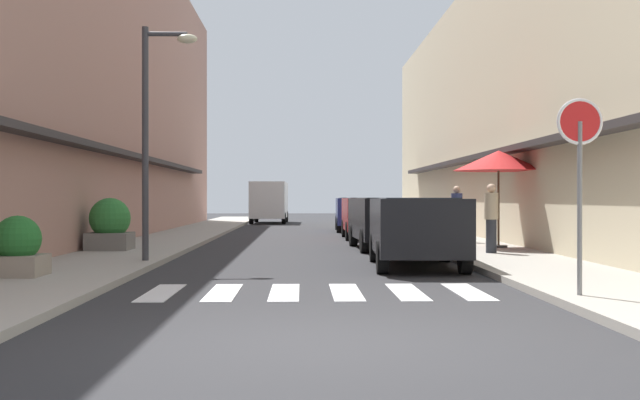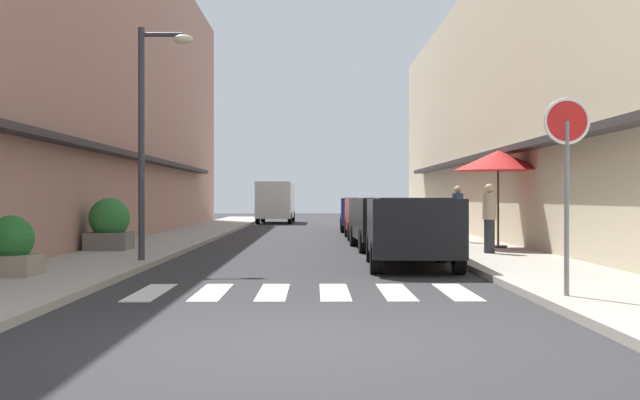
{
  "view_description": "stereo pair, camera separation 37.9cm",
  "coord_description": "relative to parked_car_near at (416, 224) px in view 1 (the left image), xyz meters",
  "views": [
    {
      "loc": [
        -0.22,
        -7.81,
        1.47
      ],
      "look_at": [
        0.33,
        14.74,
        1.4
      ],
      "focal_mm": 43.42,
      "sensor_mm": 36.0,
      "label": 1
    },
    {
      "loc": [
        0.16,
        -7.81,
        1.47
      ],
      "look_at": [
        0.33,
        14.74,
        1.4
      ],
      "focal_mm": 43.42,
      "sensor_mm": 36.0,
      "label": 2
    }
  ],
  "objects": [
    {
      "name": "crosswalk",
      "position": [
        -2.2,
        -4.22,
        -0.92
      ],
      "size": [
        5.2,
        2.2,
        0.01
      ],
      "color": "silver",
      "rests_on": "ground_plane"
    },
    {
      "name": "delivery_van",
      "position": [
        -4.25,
        28.38,
        0.48
      ],
      "size": [
        2.09,
        5.43,
        2.37
      ],
      "color": "silver",
      "rests_on": "ground_plane"
    },
    {
      "name": "planter_corner",
      "position": [
        -7.32,
        -2.72,
        -0.32
      ],
      "size": [
        0.89,
        0.89,
        1.04
      ],
      "color": "gray",
      "rests_on": "sidewalk_left"
    },
    {
      "name": "planter_midblock",
      "position": [
        -7.39,
        3.99,
        -0.17
      ],
      "size": [
        1.09,
        1.09,
        1.34
      ],
      "color": "slate",
      "rests_on": "sidewalk_left"
    },
    {
      "name": "building_row_right",
      "position": [
        6.16,
        9.93,
        3.73
      ],
      "size": [
        5.5,
        40.6,
        9.31
      ],
      "color": "beige",
      "rests_on": "ground_plane"
    },
    {
      "name": "sidewalk_left",
      "position": [
        -6.76,
        8.78,
        -0.86
      ],
      "size": [
        2.62,
        60.05,
        0.12
      ],
      "primitive_type": "cube",
      "color": "#9E998E",
      "rests_on": "ground_plane"
    },
    {
      "name": "building_row_left",
      "position": [
        -10.57,
        9.93,
        4.8
      ],
      "size": [
        5.5,
        40.6,
        11.45
      ],
      "color": "#A87A6B",
      "rests_on": "ground_plane"
    },
    {
      "name": "pedestrian_walking_near",
      "position": [
        2.23,
        2.6,
        0.09
      ],
      "size": [
        0.34,
        0.34,
        1.69
      ],
      "rotation": [
        0.0,
        0.0,
        2.61
      ],
      "color": "#282B33",
      "rests_on": "sidewalk_right"
    },
    {
      "name": "ground_plane",
      "position": [
        -2.2,
        8.78,
        -0.92
      ],
      "size": [
        94.37,
        94.37,
        0.0
      ],
      "primitive_type": "plane",
      "color": "#2B2B2D"
    },
    {
      "name": "round_street_sign",
      "position": [
        1.45,
        -5.56,
        1.29
      ],
      "size": [
        0.65,
        0.07,
        2.73
      ],
      "color": "slate",
      "rests_on": "sidewalk_right"
    },
    {
      "name": "street_lamp",
      "position": [
        -5.58,
        0.54,
        2.3
      ],
      "size": [
        1.19,
        0.28,
        5.03
      ],
      "color": "#38383D",
      "rests_on": "sidewalk_left"
    },
    {
      "name": "cafe_umbrella",
      "position": [
        2.93,
        4.64,
        1.54
      ],
      "size": [
        2.46,
        2.46,
        2.63
      ],
      "color": "#262626",
      "rests_on": "sidewalk_right"
    },
    {
      "name": "pedestrian_walking_far",
      "position": [
        2.34,
        7.35,
        0.1
      ],
      "size": [
        0.34,
        0.34,
        1.71
      ],
      "rotation": [
        0.0,
        0.0,
        0.07
      ],
      "color": "#282B33",
      "rests_on": "sidewalk_right"
    },
    {
      "name": "sidewalk_right",
      "position": [
        2.36,
        8.78,
        -0.86
      ],
      "size": [
        2.62,
        60.05,
        0.12
      ],
      "primitive_type": "cube",
      "color": "#9E998E",
      "rests_on": "ground_plane"
    },
    {
      "name": "parked_car_near",
      "position": [
        0.0,
        0.0,
        0.0
      ],
      "size": [
        1.95,
        4.31,
        1.47
      ],
      "color": "black",
      "rests_on": "ground_plane"
    },
    {
      "name": "parked_car_mid",
      "position": [
        0.0,
        5.67,
        0.0
      ],
      "size": [
        1.93,
        4.52,
        1.47
      ],
      "color": "black",
      "rests_on": "ground_plane"
    },
    {
      "name": "parked_car_distant",
      "position": [
        0.0,
        17.43,
        0.0
      ],
      "size": [
        1.9,
        4.47,
        1.47
      ],
      "color": "navy",
      "rests_on": "ground_plane"
    },
    {
      "name": "parked_car_far",
      "position": [
        0.0,
        11.33,
        -0.0
      ],
      "size": [
        1.82,
        3.91,
        1.47
      ],
      "color": "maroon",
      "rests_on": "ground_plane"
    }
  ]
}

